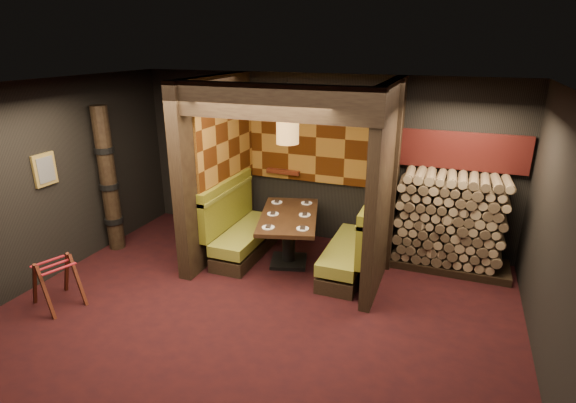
# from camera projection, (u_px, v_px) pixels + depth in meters

# --- Properties ---
(floor) EXTENTS (6.50, 5.50, 0.02)m
(floor) POSITION_uv_depth(u_px,v_px,m) (252.00, 319.00, 5.70)
(floor) COLOR black
(floor) RESTS_ON ground
(ceiling) EXTENTS (6.50, 5.50, 0.02)m
(ceiling) POSITION_uv_depth(u_px,v_px,m) (244.00, 88.00, 4.74)
(ceiling) COLOR black
(ceiling) RESTS_ON ground
(wall_back) EXTENTS (6.50, 0.02, 2.85)m
(wall_back) POSITION_uv_depth(u_px,v_px,m) (318.00, 160.00, 7.65)
(wall_back) COLOR black
(wall_back) RESTS_ON ground
(wall_front) EXTENTS (6.50, 0.02, 2.85)m
(wall_front) POSITION_uv_depth(u_px,v_px,m) (56.00, 364.00, 2.79)
(wall_front) COLOR black
(wall_front) RESTS_ON ground
(wall_left) EXTENTS (0.02, 5.50, 2.85)m
(wall_left) POSITION_uv_depth(u_px,v_px,m) (39.00, 184.00, 6.31)
(wall_left) COLOR black
(wall_left) RESTS_ON ground
(wall_right) EXTENTS (0.02, 5.50, 2.85)m
(wall_right) POSITION_uv_depth(u_px,v_px,m) (568.00, 260.00, 4.13)
(wall_right) COLOR black
(wall_right) RESTS_ON ground
(partition_left) EXTENTS (0.20, 2.20, 2.85)m
(partition_left) POSITION_uv_depth(u_px,v_px,m) (217.00, 168.00, 7.13)
(partition_left) COLOR black
(partition_left) RESTS_ON floor
(partition_right) EXTENTS (0.15, 2.10, 2.85)m
(partition_right) POSITION_uv_depth(u_px,v_px,m) (385.00, 185.00, 6.28)
(partition_right) COLOR black
(partition_right) RESTS_ON floor
(header_beam) EXTENTS (2.85, 0.18, 0.44)m
(header_beam) POSITION_uv_depth(u_px,v_px,m) (269.00, 102.00, 5.44)
(header_beam) COLOR black
(header_beam) RESTS_ON partition_left
(tapa_back_panel) EXTENTS (2.40, 0.06, 1.55)m
(tapa_back_panel) POSITION_uv_depth(u_px,v_px,m) (317.00, 137.00, 7.48)
(tapa_back_panel) COLOR #936021
(tapa_back_panel) RESTS_ON wall_back
(tapa_side_panel) EXTENTS (0.04, 1.85, 1.45)m
(tapa_side_panel) POSITION_uv_depth(u_px,v_px,m) (227.00, 140.00, 7.10)
(tapa_side_panel) COLOR #936021
(tapa_side_panel) RESTS_ON partition_left
(lacquer_shelf) EXTENTS (0.60, 0.12, 0.07)m
(lacquer_shelf) POSITION_uv_depth(u_px,v_px,m) (283.00, 172.00, 7.84)
(lacquer_shelf) COLOR #521D10
(lacquer_shelf) RESTS_ON wall_back
(booth_bench_left) EXTENTS (0.68, 1.60, 1.14)m
(booth_bench_left) POSITION_uv_depth(u_px,v_px,m) (241.00, 231.00, 7.34)
(booth_bench_left) COLOR black
(booth_bench_left) RESTS_ON floor
(booth_bench_right) EXTENTS (0.68, 1.60, 1.14)m
(booth_bench_right) POSITION_uv_depth(u_px,v_px,m) (354.00, 249.00, 6.71)
(booth_bench_right) COLOR black
(booth_bench_right) RESTS_ON floor
(dining_table) EXTENTS (1.23, 1.73, 0.82)m
(dining_table) POSITION_uv_depth(u_px,v_px,m) (289.00, 229.00, 6.94)
(dining_table) COLOR black
(dining_table) RESTS_ON floor
(place_settings) EXTENTS (0.94, 1.34, 0.03)m
(place_settings) POSITION_uv_depth(u_px,v_px,m) (289.00, 214.00, 6.86)
(place_settings) COLOR white
(place_settings) RESTS_ON dining_table
(pendant_lamp) EXTENTS (0.33, 0.33, 0.91)m
(pendant_lamp) POSITION_uv_depth(u_px,v_px,m) (288.00, 128.00, 6.37)
(pendant_lamp) COLOR #AB793E
(pendant_lamp) RESTS_ON ceiling
(framed_picture) EXTENTS (0.05, 0.36, 0.46)m
(framed_picture) POSITION_uv_depth(u_px,v_px,m) (45.00, 170.00, 6.32)
(framed_picture) COLOR olive
(framed_picture) RESTS_ON wall_left
(luggage_rack) EXTENTS (0.77, 0.65, 0.71)m
(luggage_rack) POSITION_uv_depth(u_px,v_px,m) (56.00, 280.00, 5.91)
(luggage_rack) COLOR #41180C
(luggage_rack) RESTS_ON floor
(totem_column) EXTENTS (0.31, 0.31, 2.40)m
(totem_column) POSITION_uv_depth(u_px,v_px,m) (109.00, 181.00, 7.29)
(totem_column) COLOR black
(totem_column) RESTS_ON floor
(firewood_stack) EXTENTS (1.73, 0.70, 1.50)m
(firewood_stack) POSITION_uv_depth(u_px,v_px,m) (454.00, 223.00, 6.75)
(firewood_stack) COLOR black
(firewood_stack) RESTS_ON floor
(mosaic_header) EXTENTS (1.83, 0.10, 0.56)m
(mosaic_header) POSITION_uv_depth(u_px,v_px,m) (464.00, 151.00, 6.70)
(mosaic_header) COLOR maroon
(mosaic_header) RESTS_ON wall_back
(bay_front_post) EXTENTS (0.08, 0.08, 2.85)m
(bay_front_post) POSITION_uv_depth(u_px,v_px,m) (394.00, 181.00, 6.48)
(bay_front_post) COLOR black
(bay_front_post) RESTS_ON floor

